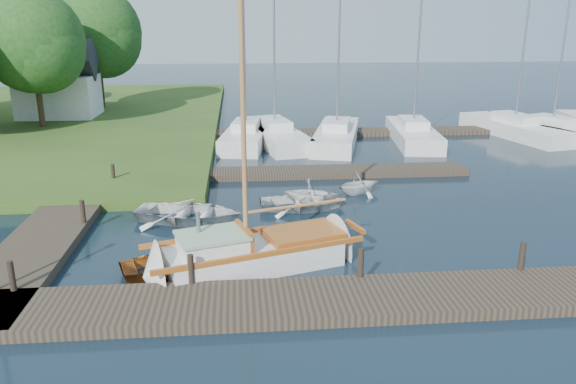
{
  "coord_description": "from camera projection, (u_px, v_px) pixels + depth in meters",
  "views": [
    {
      "loc": [
        -1.7,
        -18.56,
        6.88
      ],
      "look_at": [
        0.0,
        0.0,
        1.2
      ],
      "focal_mm": 35.0,
      "sensor_mm": 36.0,
      "label": 1
    }
  ],
  "objects": [
    {
      "name": "ground",
      "position": [
        288.0,
        224.0,
        19.84
      ],
      "size": [
        160.0,
        160.0,
        0.0
      ],
      "primitive_type": "plane",
      "color": "black",
      "rests_on": "ground"
    },
    {
      "name": "mooring_post_4",
      "position": [
        83.0,
        212.0,
        19.02
      ],
      "size": [
        0.16,
        0.16,
        0.8
      ],
      "primitive_type": "cylinder",
      "color": "black",
      "rests_on": "left_dock"
    },
    {
      "name": "dinghy",
      "position": [
        181.0,
        258.0,
        16.16
      ],
      "size": [
        3.98,
        3.36,
        0.7
      ],
      "primitive_type": "imported",
      "rotation": [
        0.0,
        0.0,
        1.88
      ],
      "color": "#823711",
      "rests_on": "ground"
    },
    {
      "name": "marina_boat_5",
      "position": [
        514.0,
        127.0,
        34.94
      ],
      "size": [
        3.97,
        8.84,
        10.98
      ],
      "rotation": [
        0.0,
        0.0,
        1.78
      ],
      "color": "beige",
      "rests_on": "ground"
    },
    {
      "name": "tender_b",
      "position": [
        311.0,
        191.0,
        21.81
      ],
      "size": [
        2.61,
        2.4,
        1.14
      ],
      "primitive_type": "imported",
      "rotation": [
        0.0,
        0.0,
        1.29
      ],
      "color": "beige",
      "rests_on": "ground"
    },
    {
      "name": "tender_a",
      "position": [
        189.0,
        210.0,
        20.09
      ],
      "size": [
        4.42,
        3.64,
        0.8
      ],
      "primitive_type": "imported",
      "rotation": [
        0.0,
        0.0,
        1.32
      ],
      "color": "beige",
      "rests_on": "ground"
    },
    {
      "name": "mooring_post_1",
      "position": [
        191.0,
        269.0,
        14.61
      ],
      "size": [
        0.16,
        0.16,
        0.8
      ],
      "primitive_type": "cylinder",
      "color": "black",
      "rests_on": "near_dock"
    },
    {
      "name": "tender_d",
      "position": [
        359.0,
        182.0,
        23.26
      ],
      "size": [
        2.42,
        2.26,
        1.03
      ],
      "primitive_type": "imported",
      "rotation": [
        0.0,
        0.0,
        1.92
      ],
      "color": "beige",
      "rests_on": "ground"
    },
    {
      "name": "mooring_post_0",
      "position": [
        12.0,
        276.0,
        14.22
      ],
      "size": [
        0.16,
        0.16,
        0.8
      ],
      "primitive_type": "cylinder",
      "color": "black",
      "rests_on": "near_dock"
    },
    {
      "name": "marina_boat_2",
      "position": [
        337.0,
        134.0,
        32.76
      ],
      "size": [
        4.24,
        8.67,
        11.03
      ],
      "rotation": [
        0.0,
        0.0,
        1.32
      ],
      "color": "beige",
      "rests_on": "ground"
    },
    {
      "name": "sailboat",
      "position": [
        258.0,
        254.0,
        16.41
      ],
      "size": [
        7.41,
        4.06,
        9.83
      ],
      "rotation": [
        0.0,
        0.0,
        0.31
      ],
      "color": "beige",
      "rests_on": "ground"
    },
    {
      "name": "marina_boat_0",
      "position": [
        246.0,
        134.0,
        32.65
      ],
      "size": [
        3.3,
        7.67,
        11.57
      ],
      "rotation": [
        0.0,
        0.0,
        1.42
      ],
      "color": "beige",
      "rests_on": "ground"
    },
    {
      "name": "tree_7",
      "position": [
        96.0,
        31.0,
        41.8
      ],
      "size": [
        6.83,
        6.83,
        9.38
      ],
      "color": "#332114",
      "rests_on": "shore"
    },
    {
      "name": "far_dock",
      "position": [
        318.0,
        172.0,
        26.16
      ],
      "size": [
        14.0,
        1.6,
        0.3
      ],
      "primitive_type": "cube",
      "color": "#30241E",
      "rests_on": "ground"
    },
    {
      "name": "near_dock",
      "position": [
        310.0,
        301.0,
        14.08
      ],
      "size": [
        18.0,
        2.2,
        0.3
      ],
      "primitive_type": "cube",
      "color": "#30241E",
      "rests_on": "ground"
    },
    {
      "name": "house_c",
      "position": [
        58.0,
        86.0,
        38.82
      ],
      "size": [
        5.25,
        4.0,
        5.28
      ],
      "color": "beige",
      "rests_on": "shore"
    },
    {
      "name": "mooring_post_5",
      "position": [
        113.0,
        173.0,
        23.79
      ],
      "size": [
        0.16,
        0.16,
        0.8
      ],
      "primitive_type": "cylinder",
      "color": "black",
      "rests_on": "left_dock"
    },
    {
      "name": "mooring_post_3",
      "position": [
        522.0,
        256.0,
        15.39
      ],
      "size": [
        0.16,
        0.16,
        0.8
      ],
      "primitive_type": "cylinder",
      "color": "black",
      "rests_on": "near_dock"
    },
    {
      "name": "left_dock",
      "position": [
        71.0,
        209.0,
        21.0
      ],
      "size": [
        2.2,
        18.0,
        0.3
      ],
      "primitive_type": "cube",
      "color": "#30241E",
      "rests_on": "ground"
    },
    {
      "name": "marina_boat_3",
      "position": [
        413.0,
        132.0,
        33.31
      ],
      "size": [
        3.18,
        8.14,
        11.47
      ],
      "rotation": [
        0.0,
        0.0,
        1.44
      ],
      "color": "beige",
      "rests_on": "ground"
    },
    {
      "name": "tree_3",
      "position": [
        32.0,
        40.0,
        34.12
      ],
      "size": [
        6.41,
        6.38,
        8.74
      ],
      "color": "#332114",
      "rests_on": "shore"
    },
    {
      "name": "mooring_post_2",
      "position": [
        361.0,
        263.0,
        15.0
      ],
      "size": [
        0.16,
        0.16,
        0.8
      ],
      "primitive_type": "cylinder",
      "color": "black",
      "rests_on": "near_dock"
    },
    {
      "name": "pontoon",
      "position": [
        421.0,
        131.0,
        35.91
      ],
      "size": [
        30.0,
        1.6,
        0.3
      ],
      "primitive_type": "cube",
      "color": "#30241E",
      "rests_on": "ground"
    },
    {
      "name": "marina_boat_1",
      "position": [
        275.0,
        133.0,
        33.15
      ],
      "size": [
        3.81,
        9.04,
        9.7
      ],
      "rotation": [
        0.0,
        0.0,
        1.76
      ],
      "color": "beige",
      "rests_on": "ground"
    },
    {
      "name": "tender_c",
      "position": [
        303.0,
        200.0,
        21.45
      ],
      "size": [
        3.36,
        2.42,
        0.69
      ],
      "primitive_type": "imported",
      "rotation": [
        0.0,
        0.0,
        1.56
      ],
      "color": "beige",
      "rests_on": "ground"
    },
    {
      "name": "marina_boat_6",
      "position": [
        552.0,
        130.0,
        34.11
      ],
      "size": [
        4.74,
        7.32,
        10.44
      ],
      "rotation": [
        0.0,
        0.0,
        1.97
      ],
      "color": "beige",
      "rests_on": "ground"
    }
  ]
}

